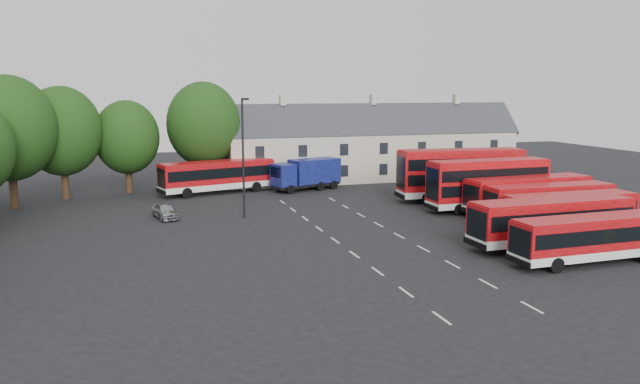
{
  "coord_description": "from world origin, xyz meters",
  "views": [
    {
      "loc": [
        -13.79,
        -39.25,
        10.76
      ],
      "look_at": [
        1.3,
        9.95,
        2.2
      ],
      "focal_mm": 35.0,
      "sensor_mm": 36.0,
      "label": 1
    }
  ],
  "objects_px": {
    "bus_dd_south": "(488,182)",
    "box_truck": "(307,173)",
    "lamppost": "(243,155)",
    "bus_row_a": "(591,236)",
    "silver_car": "(165,211)"
  },
  "relations": [
    {
      "from": "bus_dd_south",
      "to": "box_truck",
      "type": "height_order",
      "value": "bus_dd_south"
    },
    {
      "from": "box_truck",
      "to": "silver_car",
      "type": "xyz_separation_m",
      "value": [
        -15.4,
        -10.71,
        -1.23
      ]
    },
    {
      "from": "silver_car",
      "to": "lamppost",
      "type": "xyz_separation_m",
      "value": [
        6.41,
        -1.67,
        4.7
      ]
    },
    {
      "from": "box_truck",
      "to": "silver_car",
      "type": "relative_size",
      "value": 2.12
    },
    {
      "from": "box_truck",
      "to": "lamppost",
      "type": "relative_size",
      "value": 0.79
    },
    {
      "from": "bus_row_a",
      "to": "box_truck",
      "type": "bearing_deg",
      "value": 104.19
    },
    {
      "from": "box_truck",
      "to": "lamppost",
      "type": "xyz_separation_m",
      "value": [
        -8.99,
        -12.38,
        3.47
      ]
    },
    {
      "from": "lamppost",
      "to": "bus_dd_south",
      "type": "bearing_deg",
      "value": -8.36
    },
    {
      "from": "bus_row_a",
      "to": "silver_car",
      "type": "height_order",
      "value": "bus_row_a"
    },
    {
      "from": "bus_dd_south",
      "to": "silver_car",
      "type": "bearing_deg",
      "value": 168.93
    },
    {
      "from": "lamppost",
      "to": "box_truck",
      "type": "bearing_deg",
      "value": 54.01
    },
    {
      "from": "bus_row_a",
      "to": "box_truck",
      "type": "relative_size",
      "value": 1.32
    },
    {
      "from": "silver_car",
      "to": "lamppost",
      "type": "bearing_deg",
      "value": -27.64
    },
    {
      "from": "bus_dd_south",
      "to": "lamppost",
      "type": "height_order",
      "value": "lamppost"
    },
    {
      "from": "bus_dd_south",
      "to": "box_truck",
      "type": "relative_size",
      "value": 1.41
    }
  ]
}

